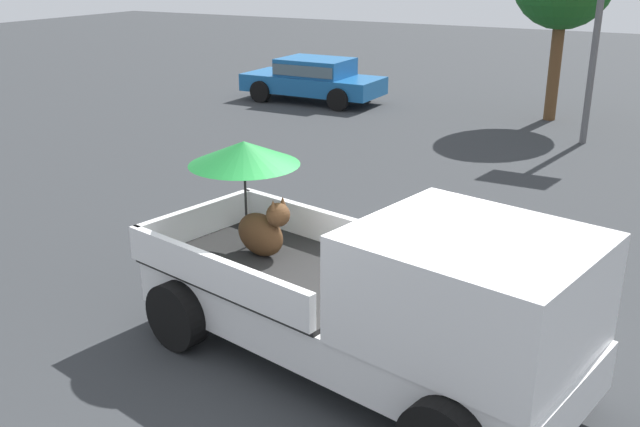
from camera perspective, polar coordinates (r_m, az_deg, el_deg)
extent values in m
plane|color=#2D3033|center=(8.07, 2.45, -11.94)|extent=(80.00, 80.00, 0.00)
cylinder|color=black|center=(7.87, 17.34, -10.43)|extent=(0.84, 0.43, 0.80)
cylinder|color=black|center=(9.55, -2.18, -3.92)|extent=(0.84, 0.43, 0.80)
cylinder|color=black|center=(8.36, -11.36, -7.99)|extent=(0.84, 0.43, 0.80)
cube|color=white|center=(7.78, 2.52, -8.37)|extent=(5.26, 2.76, 0.50)
cube|color=white|center=(6.76, 12.07, -5.93)|extent=(2.43, 2.24, 1.08)
cube|color=#4C606B|center=(6.32, 20.19, -6.64)|extent=(0.40, 1.70, 0.64)
cube|color=black|center=(8.34, -3.71, -4.24)|extent=(3.11, 2.36, 0.06)
cube|color=white|center=(8.88, 0.37, -1.04)|extent=(2.76, 0.66, 0.40)
cube|color=white|center=(7.67, -8.53, -4.78)|extent=(2.76, 0.66, 0.40)
cube|color=white|center=(9.18, -9.84, -0.64)|extent=(0.47, 1.82, 0.40)
ellipsoid|color=#472D19|center=(8.49, -4.80, -1.69)|extent=(0.73, 0.45, 0.52)
sphere|color=#472D19|center=(8.18, -3.37, -0.10)|extent=(0.33, 0.33, 0.28)
cone|color=#472D19|center=(8.19, -3.01, 0.96)|extent=(0.11, 0.11, 0.12)
cone|color=#472D19|center=(8.08, -3.78, 0.68)|extent=(0.11, 0.11, 0.12)
cylinder|color=black|center=(8.63, -5.95, 0.69)|extent=(0.04, 0.04, 1.10)
cone|color=#19722D|center=(8.44, -6.11, 4.85)|extent=(1.57, 1.57, 0.28)
cylinder|color=black|center=(22.31, -4.78, 9.70)|extent=(0.66, 0.22, 0.66)
cylinder|color=black|center=(23.77, -2.41, 10.38)|extent=(0.66, 0.22, 0.66)
cylinder|color=black|center=(20.95, 1.46, 9.10)|extent=(0.66, 0.22, 0.66)
cylinder|color=black|center=(22.50, 3.57, 9.82)|extent=(0.66, 0.22, 0.66)
cube|color=#195999|center=(22.31, -0.59, 10.35)|extent=(4.30, 1.77, 0.52)
cube|color=#195999|center=(22.18, -0.37, 11.60)|extent=(2.10, 1.61, 0.56)
cube|color=#4C606B|center=(22.18, -0.37, 11.60)|extent=(2.04, 1.69, 0.32)
cylinder|color=#59595B|center=(18.12, 20.96, 10.88)|extent=(0.16, 0.16, 3.62)
cylinder|color=brown|center=(20.61, 18.27, 10.99)|extent=(0.32, 0.32, 2.81)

